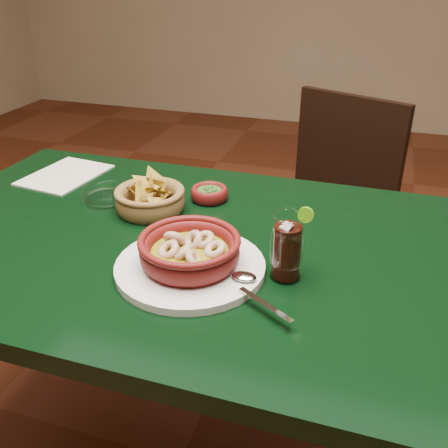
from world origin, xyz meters
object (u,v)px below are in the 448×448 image
(dining_table, at_px, (168,273))
(shrimp_plate, at_px, (190,255))
(dining_chair, at_px, (324,218))
(chip_basket, at_px, (150,199))
(cola_drink, at_px, (287,247))

(dining_table, height_order, shrimp_plate, shrimp_plate)
(dining_chair, xyz_separation_m, chip_basket, (-0.35, -0.60, 0.29))
(dining_chair, bearing_deg, shrimp_plate, -101.59)
(shrimp_plate, bearing_deg, dining_table, 132.01)
(dining_chair, relative_size, shrimp_plate, 2.42)
(shrimp_plate, relative_size, chip_basket, 1.87)
(dining_table, xyz_separation_m, dining_chair, (0.27, 0.70, -0.16))
(shrimp_plate, relative_size, cola_drink, 2.46)
(chip_basket, bearing_deg, cola_drink, -26.04)
(dining_table, xyz_separation_m, chip_basket, (-0.08, 0.10, 0.13))
(cola_drink, bearing_deg, shrimp_plate, -168.90)
(dining_chair, height_order, shrimp_plate, dining_chair)
(dining_table, xyz_separation_m, shrimp_plate, (0.10, -0.11, 0.13))
(cola_drink, bearing_deg, dining_chair, 90.81)
(dining_table, bearing_deg, shrimp_plate, -47.99)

